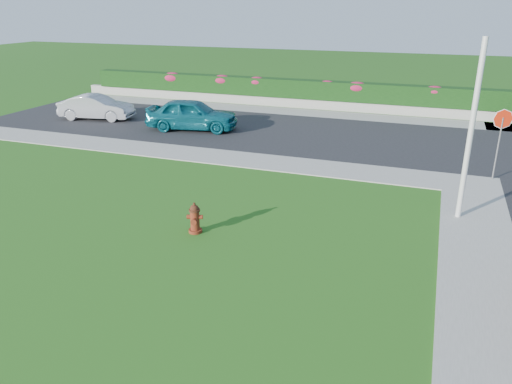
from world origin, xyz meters
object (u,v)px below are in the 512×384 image
at_px(sedan_silver, 96,107).
at_px(utility_pole, 471,133).
at_px(fire_hydrant, 195,219).
at_px(stop_sign, 501,128).
at_px(sedan_teal, 192,114).

relative_size(sedan_silver, utility_pole, 0.77).
bearing_deg(sedan_silver, fire_hydrant, -144.40).
bearing_deg(utility_pole, stop_sign, 73.28).
bearing_deg(fire_hydrant, sedan_silver, 118.76).
relative_size(utility_pole, stop_sign, 2.01).
relative_size(fire_hydrant, stop_sign, 0.34).
bearing_deg(utility_pole, fire_hydrant, -152.29).
bearing_deg(fire_hydrant, stop_sign, 26.05).
distance_m(sedan_silver, stop_sign, 20.34).
relative_size(sedan_teal, utility_pole, 0.87).
height_order(sedan_teal, utility_pole, utility_pole).
distance_m(fire_hydrant, stop_sign, 11.52).
relative_size(fire_hydrant, sedan_silver, 0.22).
bearing_deg(stop_sign, fire_hydrant, -133.42).
relative_size(sedan_teal, stop_sign, 1.75).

